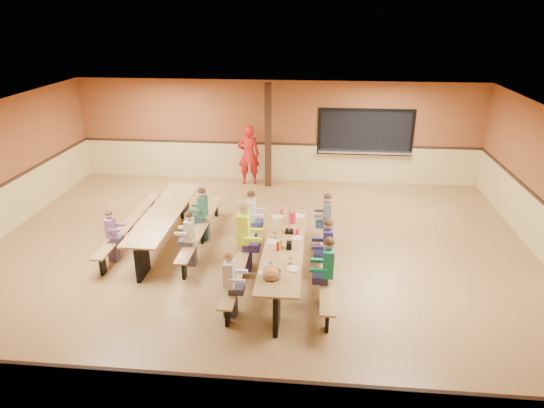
# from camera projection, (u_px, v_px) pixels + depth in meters

# --- Properties ---
(ground) EXTENTS (12.00, 12.00, 0.00)m
(ground) POSITION_uv_depth(u_px,v_px,m) (256.00, 255.00, 10.37)
(ground) COLOR brown
(ground) RESTS_ON ground
(room_envelope) EXTENTS (12.04, 10.04, 3.02)m
(room_envelope) POSITION_uv_depth(u_px,v_px,m) (256.00, 226.00, 10.11)
(room_envelope) COLOR brown
(room_envelope) RESTS_ON ground
(kitchen_pass_through) EXTENTS (2.78, 0.28, 1.38)m
(kitchen_pass_through) POSITION_uv_depth(u_px,v_px,m) (365.00, 134.00, 14.15)
(kitchen_pass_through) COLOR black
(kitchen_pass_through) RESTS_ON ground
(structural_post) EXTENTS (0.18, 0.18, 3.00)m
(structural_post) POSITION_uv_depth(u_px,v_px,m) (268.00, 136.00, 13.88)
(structural_post) COLOR black
(structural_post) RESTS_ON ground
(cafeteria_table_main) EXTENTS (1.91, 3.70, 0.74)m
(cafeteria_table_main) POSITION_uv_depth(u_px,v_px,m) (284.00, 255.00, 9.28)
(cafeteria_table_main) COLOR #9E733E
(cafeteria_table_main) RESTS_ON ground
(cafeteria_table_second) EXTENTS (1.91, 3.70, 0.74)m
(cafeteria_table_second) POSITION_uv_depth(u_px,v_px,m) (165.00, 220.00, 10.82)
(cafeteria_table_second) COLOR #9E733E
(cafeteria_table_second) RESTS_ON ground
(seated_child_white_left) EXTENTS (0.37, 0.30, 1.21)m
(seated_child_white_left) POSITION_uv_depth(u_px,v_px,m) (230.00, 284.00, 8.16)
(seated_child_white_left) COLOR silver
(seated_child_white_left) RESTS_ON ground
(seated_adult_yellow) EXTENTS (0.49, 0.40, 1.46)m
(seated_adult_yellow) POSITION_uv_depth(u_px,v_px,m) (244.00, 236.00, 9.58)
(seated_adult_yellow) COLOR #DFFC30
(seated_adult_yellow) RESTS_ON ground
(seated_child_grey_left) EXTENTS (0.38, 0.31, 1.24)m
(seated_child_grey_left) POSITION_uv_depth(u_px,v_px,m) (251.00, 218.00, 10.65)
(seated_child_grey_left) COLOR silver
(seated_child_grey_left) RESTS_ON ground
(seated_child_teal_right) EXTENTS (0.41, 0.33, 1.29)m
(seated_child_teal_right) POSITION_uv_depth(u_px,v_px,m) (328.00, 272.00, 8.45)
(seated_child_teal_right) COLOR #168365
(seated_child_teal_right) RESTS_ON ground
(seated_child_navy_right) EXTENTS (0.39, 0.32, 1.26)m
(seated_child_navy_right) POSITION_uv_depth(u_px,v_px,m) (327.00, 250.00, 9.23)
(seated_child_navy_right) COLOR navy
(seated_child_navy_right) RESTS_ON ground
(seated_child_char_right) EXTENTS (0.37, 0.30, 1.20)m
(seated_child_char_right) POSITION_uv_depth(u_px,v_px,m) (327.00, 220.00, 10.60)
(seated_child_char_right) COLOR #4D5058
(seated_child_char_right) RESTS_ON ground
(seated_child_purple_sec) EXTENTS (0.32, 0.27, 1.12)m
(seated_child_purple_sec) POSITION_uv_depth(u_px,v_px,m) (112.00, 236.00, 9.96)
(seated_child_purple_sec) COLOR #835082
(seated_child_purple_sec) RESTS_ON ground
(seated_child_green_sec) EXTENTS (0.38, 0.31, 1.23)m
(seated_child_green_sec) POSITION_uv_depth(u_px,v_px,m) (203.00, 214.00, 10.86)
(seated_child_green_sec) COLOR #276248
(seated_child_green_sec) RESTS_ON ground
(seated_child_tan_sec) EXTENTS (0.35, 0.28, 1.16)m
(seated_child_tan_sec) POSITION_uv_depth(u_px,v_px,m) (190.00, 239.00, 9.79)
(seated_child_tan_sec) COLOR beige
(seated_child_tan_sec) RESTS_ON ground
(standing_woman) EXTENTS (0.70, 0.51, 1.78)m
(standing_woman) POSITION_uv_depth(u_px,v_px,m) (249.00, 155.00, 14.30)
(standing_woman) COLOR red
(standing_woman) RESTS_ON ground
(punch_pitcher) EXTENTS (0.16, 0.16, 0.22)m
(punch_pitcher) POSITION_uv_depth(u_px,v_px,m) (292.00, 218.00, 10.11)
(punch_pitcher) COLOR red
(punch_pitcher) RESTS_ON cafeteria_table_main
(chip_bowl) EXTENTS (0.32, 0.32, 0.15)m
(chip_bowl) POSITION_uv_depth(u_px,v_px,m) (272.00, 273.00, 8.06)
(chip_bowl) COLOR orange
(chip_bowl) RESTS_ON cafeteria_table_main
(napkin_dispenser) EXTENTS (0.10, 0.14, 0.13)m
(napkin_dispenser) POSITION_uv_depth(u_px,v_px,m) (289.00, 245.00, 9.04)
(napkin_dispenser) COLOR black
(napkin_dispenser) RESTS_ON cafeteria_table_main
(condiment_mustard) EXTENTS (0.06, 0.06, 0.17)m
(condiment_mustard) POSITION_uv_depth(u_px,v_px,m) (281.00, 244.00, 9.05)
(condiment_mustard) COLOR yellow
(condiment_mustard) RESTS_ON cafeteria_table_main
(condiment_ketchup) EXTENTS (0.06, 0.06, 0.17)m
(condiment_ketchup) POSITION_uv_depth(u_px,v_px,m) (278.00, 246.00, 8.95)
(condiment_ketchup) COLOR #B2140F
(condiment_ketchup) RESTS_ON cafeteria_table_main
(table_paddle) EXTENTS (0.16, 0.16, 0.56)m
(table_paddle) POSITION_uv_depth(u_px,v_px,m) (289.00, 226.00, 9.64)
(table_paddle) COLOR black
(table_paddle) RESTS_ON cafeteria_table_main
(place_settings) EXTENTS (0.65, 3.30, 0.11)m
(place_settings) POSITION_uv_depth(u_px,v_px,m) (284.00, 242.00, 9.18)
(place_settings) COLOR beige
(place_settings) RESTS_ON cafeteria_table_main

